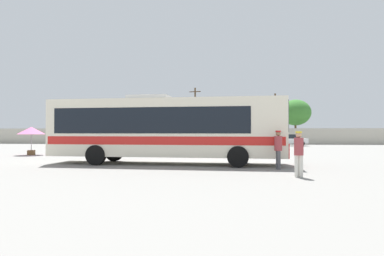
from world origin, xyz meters
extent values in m
plane|color=gray|center=(0.00, 10.00, 0.00)|extent=(300.00, 300.00, 0.00)
cube|color=#B2AD9E|center=(0.00, 28.85, 1.12)|extent=(80.00, 0.30, 2.25)
cube|color=silver|center=(-1.37, -0.64, 1.94)|extent=(12.58, 3.47, 3.00)
cube|color=black|center=(-1.99, -0.59, 2.30)|extent=(10.36, 3.34, 1.32)
cube|color=red|center=(-1.37, -0.64, 1.28)|extent=(12.34, 3.48, 0.42)
cube|color=#19212D|center=(4.84, -1.11, 2.48)|extent=(0.21, 2.29, 1.56)
cube|color=red|center=(4.85, -1.11, 0.80)|extent=(0.25, 2.50, 0.72)
cube|color=#B2B2B2|center=(-2.30, -0.57, 3.56)|extent=(2.30, 1.56, 0.24)
cylinder|color=black|center=(2.56, 0.29, 0.52)|extent=(1.06, 0.38, 1.04)
cylinder|color=black|center=(2.38, -2.15, 0.52)|extent=(1.06, 0.38, 1.04)
cylinder|color=black|center=(-4.69, 0.84, 0.52)|extent=(1.06, 0.38, 1.04)
cylinder|color=black|center=(-4.87, -1.61, 0.52)|extent=(1.06, 0.38, 1.04)
cylinder|color=#4C4C51|center=(4.17, -2.69, 0.43)|extent=(0.16, 0.16, 0.85)
cylinder|color=#4C4C51|center=(4.20, -2.85, 0.43)|extent=(0.16, 0.16, 0.85)
cylinder|color=#99383D|center=(4.18, -2.77, 1.19)|extent=(0.41, 0.41, 0.67)
sphere|color=#8C6647|center=(4.18, -2.77, 1.64)|extent=(0.23, 0.23, 0.23)
cylinder|color=red|center=(4.18, -2.77, 1.74)|extent=(0.24, 0.24, 0.07)
cylinder|color=silver|center=(4.40, -5.43, 0.42)|extent=(0.16, 0.16, 0.83)
cylinder|color=silver|center=(4.55, -5.46, 0.42)|extent=(0.16, 0.16, 0.83)
cylinder|color=#99383D|center=(4.48, -5.45, 1.16)|extent=(0.41, 0.41, 0.66)
sphere|color=tan|center=(4.48, -5.45, 1.61)|extent=(0.23, 0.23, 0.23)
cylinder|color=yellow|center=(4.48, -5.45, 1.71)|extent=(0.24, 0.24, 0.07)
cylinder|color=gray|center=(-12.51, 5.44, 1.02)|extent=(0.05, 0.05, 2.05)
cone|color=pink|center=(-12.51, 5.44, 1.82)|extent=(1.98, 1.98, 0.54)
cube|color=brown|center=(-12.51, 5.44, 0.18)|extent=(0.50, 0.50, 0.36)
cube|color=silver|center=(-8.36, 24.76, 0.62)|extent=(4.29, 2.04, 0.60)
cube|color=black|center=(-8.15, 24.75, 1.17)|extent=(2.40, 1.79, 0.49)
cylinder|color=black|center=(-9.70, 23.96, 0.32)|extent=(0.65, 0.26, 0.64)
cylinder|color=black|center=(-9.60, 25.72, 0.32)|extent=(0.65, 0.26, 0.64)
cylinder|color=black|center=(-7.11, 23.81, 0.32)|extent=(0.65, 0.26, 0.64)
cylinder|color=black|center=(-7.01, 25.57, 0.32)|extent=(0.65, 0.26, 0.64)
cube|color=#B7BABF|center=(-1.96, 24.90, 0.65)|extent=(4.37, 1.93, 0.65)
cube|color=black|center=(-1.75, 24.91, 1.24)|extent=(2.42, 1.73, 0.54)
cylinder|color=black|center=(-3.27, 23.98, 0.32)|extent=(0.65, 0.24, 0.64)
cylinder|color=black|center=(-3.33, 25.74, 0.32)|extent=(0.65, 0.24, 0.64)
cylinder|color=black|center=(-0.60, 24.06, 0.32)|extent=(0.65, 0.24, 0.64)
cylinder|color=black|center=(-0.65, 25.82, 0.32)|extent=(0.65, 0.24, 0.64)
cube|color=maroon|center=(3.86, 24.90, 0.63)|extent=(4.19, 2.05, 0.62)
cube|color=black|center=(4.06, 24.91, 1.19)|extent=(2.35, 1.79, 0.51)
cylinder|color=black|center=(2.65, 23.94, 0.32)|extent=(0.65, 0.26, 0.64)
cylinder|color=black|center=(2.54, 25.70, 0.32)|extent=(0.65, 0.26, 0.64)
cylinder|color=black|center=(5.18, 24.10, 0.32)|extent=(0.65, 0.26, 0.64)
cylinder|color=black|center=(5.07, 25.86, 0.32)|extent=(0.65, 0.26, 0.64)
cube|color=silver|center=(10.25, 23.87, 0.62)|extent=(4.27, 1.96, 0.61)
cube|color=black|center=(10.04, 23.88, 1.18)|extent=(2.37, 1.74, 0.50)
cylinder|color=black|center=(11.59, 24.70, 0.32)|extent=(0.65, 0.24, 0.64)
cylinder|color=black|center=(11.52, 22.94, 0.32)|extent=(0.65, 0.24, 0.64)
cylinder|color=black|center=(8.98, 24.80, 0.32)|extent=(0.65, 0.24, 0.64)
cylinder|color=black|center=(8.91, 23.04, 0.32)|extent=(0.65, 0.24, 0.64)
cylinder|color=#4C3823|center=(9.80, 31.63, 3.72)|extent=(0.24, 0.24, 7.44)
cube|color=#473321|center=(9.80, 31.63, 6.84)|extent=(1.80, 0.20, 0.12)
cylinder|color=#4C3823|center=(-2.17, 32.53, 4.27)|extent=(0.24, 0.24, 8.54)
cube|color=#473321|center=(-2.17, 32.53, 7.94)|extent=(1.79, 0.48, 0.12)
cylinder|color=brown|center=(-10.16, 35.42, 1.27)|extent=(0.32, 0.32, 2.55)
ellipsoid|color=#23561E|center=(-10.16, 35.42, 3.78)|extent=(3.54, 3.54, 3.01)
cylinder|color=brown|center=(0.98, 35.69, 1.27)|extent=(0.32, 0.32, 2.54)
ellipsoid|color=#2D6628|center=(0.98, 35.69, 4.59)|extent=(5.84, 5.84, 4.97)
cylinder|color=brown|center=(13.51, 35.07, 1.56)|extent=(0.32, 0.32, 3.13)
ellipsoid|color=#38752D|center=(13.51, 35.07, 4.81)|extent=(4.79, 4.79, 4.07)
camera|label=1|loc=(1.46, -18.27, 1.71)|focal=31.04mm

